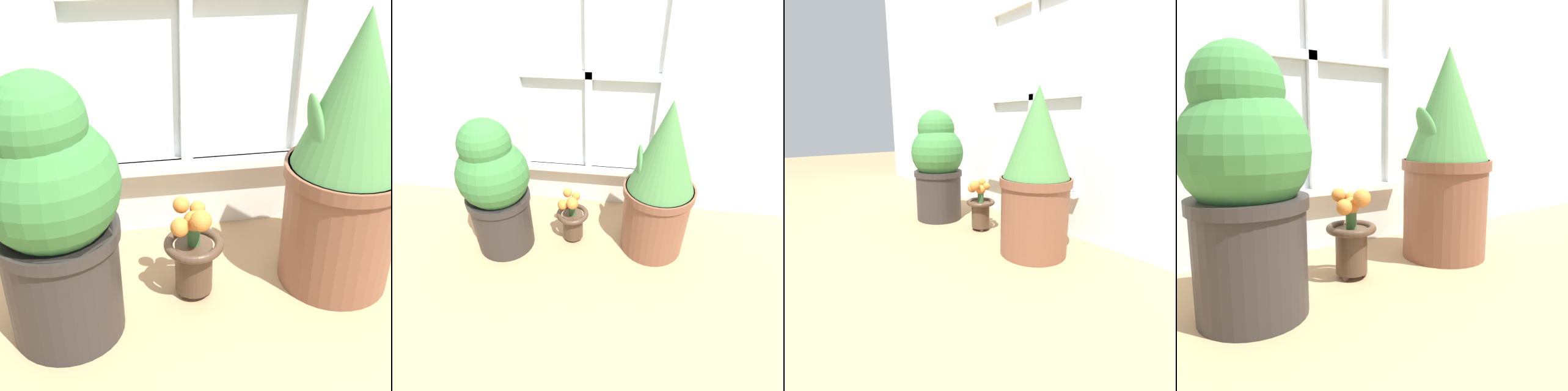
% 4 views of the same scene
% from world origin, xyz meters
% --- Properties ---
extents(ground_plane, '(10.00, 10.00, 0.00)m').
position_xyz_m(ground_plane, '(0.00, 0.00, 0.00)').
color(ground_plane, tan).
extents(wall_with_window, '(4.40, 0.10, 2.50)m').
position_xyz_m(wall_with_window, '(0.00, 0.65, 1.27)').
color(wall_with_window, silver).
rests_on(wall_with_window, ground_plane).
extents(potted_plant_left, '(0.33, 0.33, 0.69)m').
position_xyz_m(potted_plant_left, '(-0.38, 0.20, 0.36)').
color(potted_plant_left, '#2D2826').
rests_on(potted_plant_left, ground_plane).
extents(potted_plant_right, '(0.33, 0.33, 0.78)m').
position_xyz_m(potted_plant_right, '(0.38, 0.29, 0.38)').
color(potted_plant_right, brown).
rests_on(potted_plant_right, ground_plane).
extents(flower_vase, '(0.16, 0.16, 0.30)m').
position_xyz_m(flower_vase, '(-0.04, 0.28, 0.15)').
color(flower_vase, '#473323').
rests_on(flower_vase, ground_plane).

